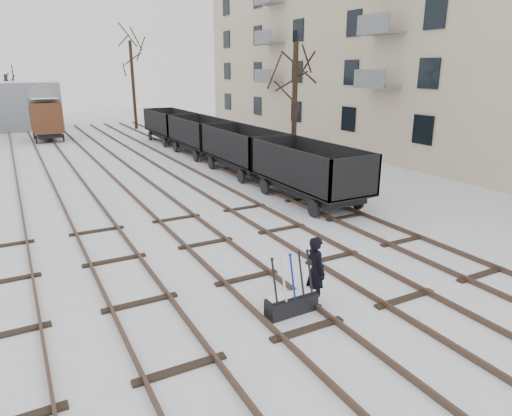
{
  "coord_description": "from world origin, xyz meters",
  "views": [
    {
      "loc": [
        -5.31,
        -10.37,
        5.65
      ],
      "look_at": [
        1.6,
        2.4,
        1.2
      ],
      "focal_mm": 32.0,
      "sensor_mm": 36.0,
      "label": 1
    }
  ],
  "objects_px": {
    "worker": "(316,271)",
    "freight_wagon_a": "(309,180)",
    "box_van_wagon": "(46,115)",
    "ground_frame": "(291,302)"
  },
  "relations": [
    {
      "from": "worker",
      "to": "freight_wagon_a",
      "type": "relative_size",
      "value": 0.29
    },
    {
      "from": "worker",
      "to": "box_van_wagon",
      "type": "bearing_deg",
      "value": 8.31
    },
    {
      "from": "ground_frame",
      "to": "worker",
      "type": "xyz_separation_m",
      "value": [
        0.75,
        0.1,
        0.61
      ]
    },
    {
      "from": "ground_frame",
      "to": "worker",
      "type": "distance_m",
      "value": 0.97
    },
    {
      "from": "worker",
      "to": "box_van_wagon",
      "type": "xyz_separation_m",
      "value": [
        -3.33,
        32.82,
        1.11
      ]
    },
    {
      "from": "freight_wagon_a",
      "to": "box_van_wagon",
      "type": "bearing_deg",
      "value": 108.67
    },
    {
      "from": "freight_wagon_a",
      "to": "worker",
      "type": "bearing_deg",
      "value": -123.76
    },
    {
      "from": "freight_wagon_a",
      "to": "box_van_wagon",
      "type": "relative_size",
      "value": 1.36
    },
    {
      "from": "ground_frame",
      "to": "freight_wagon_a",
      "type": "distance_m",
      "value": 9.81
    },
    {
      "from": "ground_frame",
      "to": "worker",
      "type": "height_order",
      "value": "worker"
    }
  ]
}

